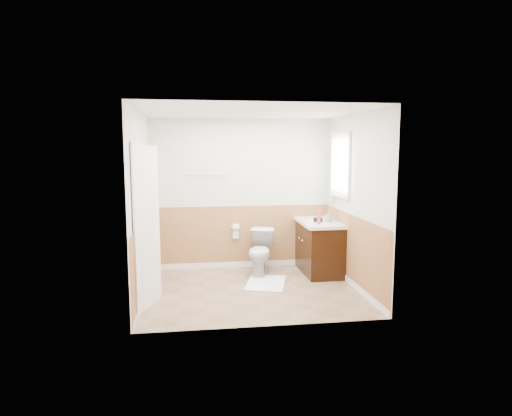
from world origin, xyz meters
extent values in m
plane|color=#8C7051|center=(0.00, 0.00, 0.00)|extent=(3.00, 3.00, 0.00)
plane|color=white|center=(0.00, 0.00, 2.50)|extent=(3.00, 3.00, 0.00)
plane|color=silver|center=(0.00, 1.30, 1.25)|extent=(3.00, 0.00, 3.00)
plane|color=silver|center=(0.00, -1.30, 1.25)|extent=(3.00, 0.00, 3.00)
plane|color=silver|center=(-1.50, 0.00, 1.25)|extent=(0.00, 3.00, 3.00)
plane|color=silver|center=(1.50, 0.00, 1.25)|extent=(0.00, 3.00, 3.00)
plane|color=#B37E47|center=(0.00, 1.29, 0.50)|extent=(3.00, 0.00, 3.00)
plane|color=#B37E47|center=(0.00, -1.29, 0.50)|extent=(3.00, 0.00, 3.00)
plane|color=#B37E47|center=(-1.49, 0.00, 0.50)|extent=(0.00, 2.60, 2.60)
plane|color=#B37E47|center=(1.49, 0.00, 0.50)|extent=(0.00, 2.60, 2.60)
imported|color=silver|center=(0.25, 0.82, 0.36)|extent=(0.57, 0.78, 0.71)
cube|color=white|center=(0.25, 0.28, 0.01)|extent=(0.75, 0.92, 0.02)
cube|color=black|center=(1.21, 0.80, 0.40)|extent=(0.55, 1.10, 0.80)
sphere|color=silver|center=(0.91, 0.70, 0.55)|extent=(0.03, 0.03, 0.03)
sphere|color=#BBBBC2|center=(0.91, 0.90, 0.55)|extent=(0.03, 0.03, 0.03)
cube|color=white|center=(1.20, 0.80, 0.83)|extent=(0.60, 1.15, 0.05)
cylinder|color=white|center=(1.21, 0.95, 0.86)|extent=(0.36, 0.36, 0.02)
cylinder|color=silver|center=(1.39, 0.95, 0.92)|extent=(0.02, 0.02, 0.14)
cylinder|color=#E23A60|center=(1.11, 0.49, 0.96)|extent=(0.05, 0.05, 0.22)
imported|color=#8D949F|center=(1.33, 0.68, 0.94)|extent=(0.10, 0.10, 0.17)
cylinder|color=black|center=(1.16, 0.71, 0.89)|extent=(0.14, 0.07, 0.07)
cylinder|color=black|center=(1.13, 0.70, 0.86)|extent=(0.03, 0.03, 0.07)
cube|color=silver|center=(1.48, 1.10, 1.55)|extent=(0.02, 0.35, 0.90)
cube|color=white|center=(1.47, 0.59, 1.75)|extent=(0.04, 0.80, 1.00)
cube|color=white|center=(1.49, 0.59, 1.75)|extent=(0.01, 0.70, 0.90)
cube|color=white|center=(-1.40, -0.45, 1.02)|extent=(0.29, 0.78, 2.04)
cube|color=white|center=(-1.48, -0.45, 1.03)|extent=(0.02, 0.92, 2.10)
sphere|color=silver|center=(-1.34, -0.12, 0.95)|extent=(0.06, 0.06, 0.06)
cylinder|color=silver|center=(-0.55, 1.25, 1.60)|extent=(0.62, 0.02, 0.02)
cylinder|color=silver|center=(-0.10, 1.23, 0.70)|extent=(0.14, 0.02, 0.02)
cylinder|color=white|center=(-0.10, 1.23, 0.70)|extent=(0.10, 0.11, 0.11)
cube|color=white|center=(-0.10, 1.23, 0.59)|extent=(0.10, 0.01, 0.16)
camera|label=1|loc=(-0.81, -6.05, 1.99)|focal=31.13mm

